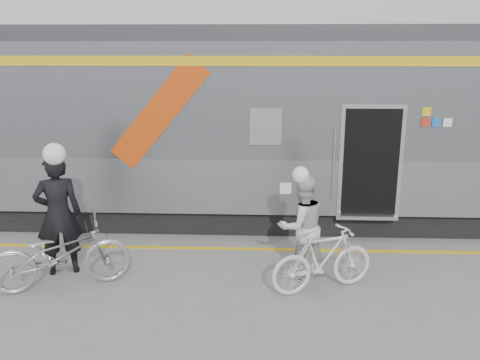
# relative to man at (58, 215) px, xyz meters

# --- Properties ---
(ground) EXTENTS (90.00, 90.00, 0.00)m
(ground) POSITION_rel_man_xyz_m (3.39, -1.03, -1.03)
(ground) COLOR slate
(ground) RESTS_ON ground
(train) EXTENTS (24.00, 3.17, 4.10)m
(train) POSITION_rel_man_xyz_m (3.23, 3.16, 1.03)
(train) COLOR black
(train) RESTS_ON ground
(safety_strip) EXTENTS (24.00, 0.12, 0.01)m
(safety_strip) POSITION_rel_man_xyz_m (3.39, 1.12, -1.02)
(safety_strip) COLOR gold
(safety_strip) RESTS_ON ground
(man) EXTENTS (0.87, 0.72, 2.05)m
(man) POSITION_rel_man_xyz_m (0.00, 0.00, 0.00)
(man) COLOR black
(man) RESTS_ON ground
(bicycle_left) EXTENTS (2.28, 1.46, 1.13)m
(bicycle_left) POSITION_rel_man_xyz_m (0.20, -0.55, -0.46)
(bicycle_left) COLOR #A5A9AD
(bicycle_left) RESTS_ON ground
(woman) EXTENTS (1.02, 0.92, 1.71)m
(woman) POSITION_rel_man_xyz_m (4.02, 0.08, -0.17)
(woman) COLOR beige
(woman) RESTS_ON ground
(bicycle_right) EXTENTS (1.79, 1.11, 1.04)m
(bicycle_right) POSITION_rel_man_xyz_m (4.32, -0.47, -0.51)
(bicycle_right) COLOR silver
(bicycle_right) RESTS_ON ground
(helmet_man) EXTENTS (0.36, 0.36, 0.36)m
(helmet_man) POSITION_rel_man_xyz_m (0.00, 0.00, 1.20)
(helmet_man) COLOR white
(helmet_man) RESTS_ON man
(helmet_woman) EXTENTS (0.27, 0.27, 0.27)m
(helmet_woman) POSITION_rel_man_xyz_m (4.02, 0.08, 0.83)
(helmet_woman) COLOR white
(helmet_woman) RESTS_ON woman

